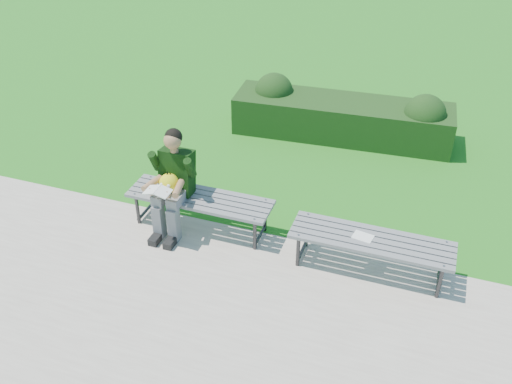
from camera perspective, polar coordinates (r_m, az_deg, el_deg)
ground at (r=7.17m, az=-0.76°, el=-3.89°), size 80.00×80.00×0.00m
walkway at (r=5.98m, az=-6.66°, el=-13.54°), size 30.00×3.50×0.02m
hedge at (r=9.22m, az=8.70°, el=7.59°), size 3.46×1.08×0.89m
bench_left at (r=7.00m, az=-5.63°, el=-0.87°), size 1.80×0.50×0.46m
bench_right at (r=6.45m, az=11.46°, el=-4.98°), size 1.80×0.50×0.46m
seated_boy at (r=6.89m, az=-8.37°, el=1.22°), size 0.56×0.76×1.31m
paper_sheet at (r=6.42m, az=10.64°, el=-4.41°), size 0.25×0.20×0.01m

